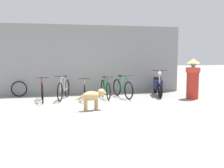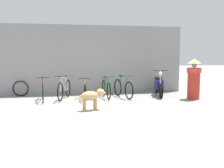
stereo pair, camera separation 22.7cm
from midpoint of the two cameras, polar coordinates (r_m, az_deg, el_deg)
ground_plane at (r=8.25m, az=-3.71°, el=-5.44°), size 60.00×60.00×0.00m
shop_wall_back at (r=11.34m, az=-5.92°, el=5.26°), size 8.88×0.20×2.94m
bicycle_0 at (r=9.94m, az=-14.21°, el=-1.42°), size 0.46×1.66×0.89m
bicycle_1 at (r=10.14m, az=-9.71°, el=-1.13°), size 0.60×1.73×0.91m
bicycle_2 at (r=10.00m, az=-5.22°, el=-1.37°), size 0.46×1.65×0.83m
bicycle_3 at (r=10.35m, az=-0.67°, el=-1.01°), size 0.46×1.73×0.86m
bicycle_4 at (r=10.35m, az=3.07°, el=-0.94°), size 0.50×1.69×0.90m
motorcycle at (r=11.00m, az=10.74°, el=-0.30°), size 0.67×1.96×1.08m
stray_dog at (r=7.99m, az=-3.51°, el=-2.59°), size 1.01×0.44×0.65m
person_in_robes at (r=10.45m, az=17.98°, el=1.21°), size 0.72×0.72×1.54m
spare_tire_left at (r=11.23m, az=-18.73°, el=-0.95°), size 0.64×0.08×0.64m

